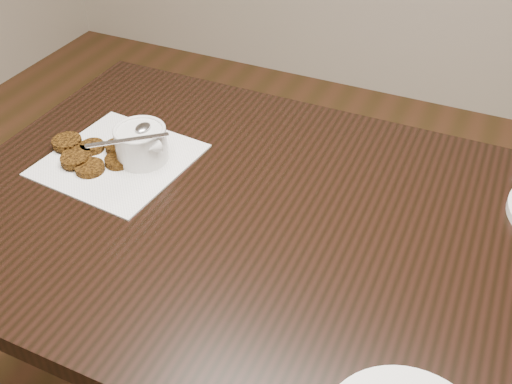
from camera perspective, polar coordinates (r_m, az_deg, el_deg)
table at (r=1.32m, az=2.10°, el=-15.01°), size 1.26×0.81×0.75m
napkin at (r=1.21m, az=-13.30°, el=3.09°), size 0.29×0.29×0.00m
sauce_ramekin at (r=1.17m, az=-11.40°, el=6.08°), size 0.15×0.15×0.14m
patty_cluster at (r=1.23m, az=-16.14°, el=3.61°), size 0.24×0.24×0.02m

